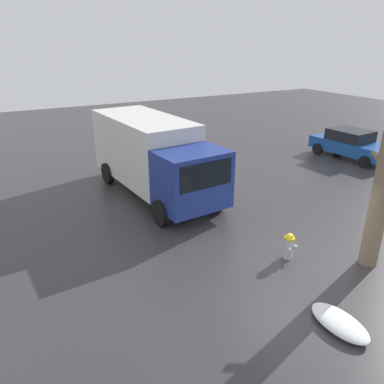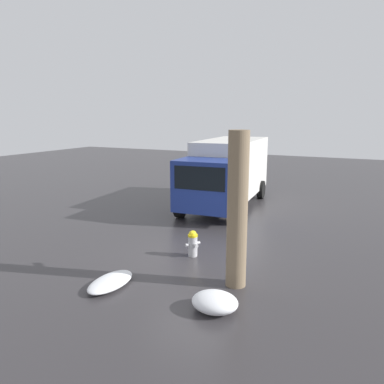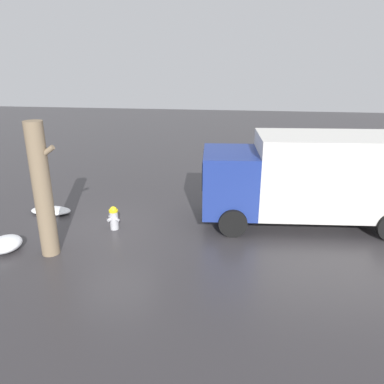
% 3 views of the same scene
% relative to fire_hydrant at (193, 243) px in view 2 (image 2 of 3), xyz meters
% --- Properties ---
extents(ground_plane, '(60.00, 60.00, 0.00)m').
position_rel_fire_hydrant_xyz_m(ground_plane, '(0.00, 0.00, -0.41)').
color(ground_plane, '#333033').
extents(fire_hydrant, '(0.44, 0.40, 0.79)m').
position_rel_fire_hydrant_xyz_m(fire_hydrant, '(0.00, 0.00, 0.00)').
color(fire_hydrant, '#B7B7BC').
rests_on(fire_hydrant, ground_plane).
extents(tree_trunk, '(0.76, 0.50, 3.81)m').
position_rel_fire_hydrant_xyz_m(tree_trunk, '(-1.29, -1.81, 1.51)').
color(tree_trunk, '#7F6B51').
rests_on(tree_trunk, ground_plane).
extents(delivery_truck, '(7.33, 3.08, 3.02)m').
position_rel_fire_hydrant_xyz_m(delivery_truck, '(6.53, 1.39, 1.25)').
color(delivery_truck, navy).
rests_on(delivery_truck, ground_plane).
extents(snow_pile_by_hydrant, '(1.46, 0.77, 0.22)m').
position_rel_fire_hydrant_xyz_m(snow_pile_by_hydrant, '(-2.70, 0.95, -0.30)').
color(snow_pile_by_hydrant, white).
rests_on(snow_pile_by_hydrant, ground_plane).
extents(snow_pile_curbside, '(0.89, 1.02, 0.40)m').
position_rel_fire_hydrant_xyz_m(snow_pile_curbside, '(-2.68, -1.82, -0.20)').
color(snow_pile_curbside, white).
rests_on(snow_pile_curbside, ground_plane).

